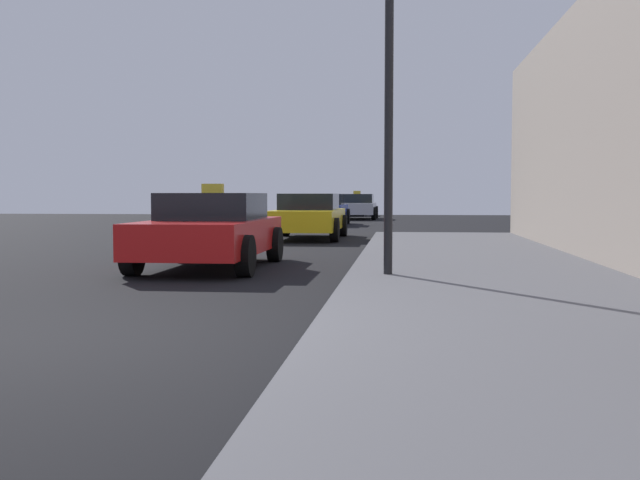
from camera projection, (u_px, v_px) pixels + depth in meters
The scene contains 8 objects.
ground_plane at pixel (69, 344), 6.24m from camera, with size 80.00×80.00×0.00m, color black.
sidewalk at pixel (561, 345), 5.80m from camera, with size 4.00×32.00×0.15m, color #5B5B60.
street_lamp at pixel (389, 41), 10.12m from camera, with size 0.36×0.36×4.69m.
car_red at pixel (211, 230), 12.69m from camera, with size 1.99×4.11×1.43m.
car_yellow at pixel (308, 216), 21.02m from camera, with size 1.96×4.35×1.27m.
car_blue at pixel (323, 209), 30.65m from camera, with size 2.00×4.01×1.27m.
car_silver at pixel (357, 206), 37.86m from camera, with size 2.06×4.52×1.43m.
car_black at pixel (349, 205), 44.30m from camera, with size 1.95×4.38×1.27m.
Camera 1 is at (2.77, -5.91, 1.25)m, focal length 41.97 mm.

